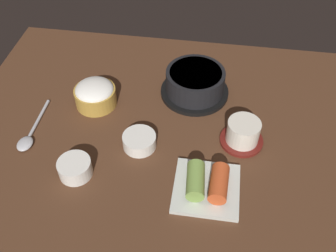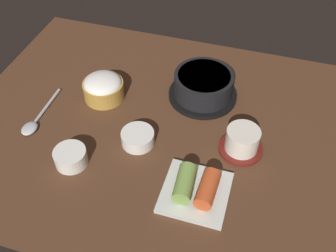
{
  "view_description": "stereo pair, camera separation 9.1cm",
  "coord_description": "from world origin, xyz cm",
  "px_view_note": "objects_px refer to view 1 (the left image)",
  "views": [
    {
      "loc": [
        11.29,
        -63.76,
        71.11
      ],
      "look_at": [
        2.0,
        -2.0,
        5.0
      ],
      "focal_mm": 41.24,
      "sensor_mm": 36.0,
      "label": 1
    },
    {
      "loc": [
        20.15,
        -61.76,
        71.11
      ],
      "look_at": [
        2.0,
        -2.0,
        5.0
      ],
      "focal_mm": 41.24,
      "sensor_mm": 36.0,
      "label": 2
    }
  ],
  "objects_px": {
    "rice_bowl": "(95,94)",
    "spoon": "(29,136)",
    "banchan_cup_center": "(139,141)",
    "side_bowl_near": "(75,168)",
    "tea_cup_with_saucer": "(243,133)",
    "kimchi_plate": "(207,185)",
    "stone_pot": "(195,83)"
  },
  "relations": [
    {
      "from": "tea_cup_with_saucer",
      "to": "spoon",
      "type": "xyz_separation_m",
      "value": [
        -0.5,
        -0.06,
        -0.02
      ]
    },
    {
      "from": "stone_pot",
      "to": "tea_cup_with_saucer",
      "type": "bearing_deg",
      "value": -50.55
    },
    {
      "from": "rice_bowl",
      "to": "banchan_cup_center",
      "type": "distance_m",
      "value": 0.19
    },
    {
      "from": "rice_bowl",
      "to": "banchan_cup_center",
      "type": "relative_size",
      "value": 1.36
    },
    {
      "from": "tea_cup_with_saucer",
      "to": "kimchi_plate",
      "type": "height_order",
      "value": "tea_cup_with_saucer"
    },
    {
      "from": "stone_pot",
      "to": "kimchi_plate",
      "type": "height_order",
      "value": "stone_pot"
    },
    {
      "from": "stone_pot",
      "to": "rice_bowl",
      "type": "bearing_deg",
      "value": -162.61
    },
    {
      "from": "kimchi_plate",
      "to": "banchan_cup_center",
      "type": "bearing_deg",
      "value": 148.7
    },
    {
      "from": "tea_cup_with_saucer",
      "to": "banchan_cup_center",
      "type": "relative_size",
      "value": 1.31
    },
    {
      "from": "banchan_cup_center",
      "to": "spoon",
      "type": "distance_m",
      "value": 0.27
    },
    {
      "from": "tea_cup_with_saucer",
      "to": "side_bowl_near",
      "type": "bearing_deg",
      "value": -157.51
    },
    {
      "from": "banchan_cup_center",
      "to": "kimchi_plate",
      "type": "relative_size",
      "value": 0.56
    },
    {
      "from": "kimchi_plate",
      "to": "side_bowl_near",
      "type": "distance_m",
      "value": 0.29
    },
    {
      "from": "rice_bowl",
      "to": "spoon",
      "type": "relative_size",
      "value": 0.6
    },
    {
      "from": "side_bowl_near",
      "to": "stone_pot",
      "type": "bearing_deg",
      "value": 52.72
    },
    {
      "from": "tea_cup_with_saucer",
      "to": "banchan_cup_center",
      "type": "height_order",
      "value": "tea_cup_with_saucer"
    },
    {
      "from": "spoon",
      "to": "tea_cup_with_saucer",
      "type": "bearing_deg",
      "value": 7.37
    },
    {
      "from": "banchan_cup_center",
      "to": "side_bowl_near",
      "type": "xyz_separation_m",
      "value": [
        -0.12,
        -0.1,
        0.0
      ]
    },
    {
      "from": "rice_bowl",
      "to": "spoon",
      "type": "height_order",
      "value": "rice_bowl"
    },
    {
      "from": "stone_pot",
      "to": "banchan_cup_center",
      "type": "xyz_separation_m",
      "value": [
        -0.11,
        -0.2,
        -0.02
      ]
    },
    {
      "from": "spoon",
      "to": "banchan_cup_center",
      "type": "bearing_deg",
      "value": 3.51
    },
    {
      "from": "tea_cup_with_saucer",
      "to": "banchan_cup_center",
      "type": "xyz_separation_m",
      "value": [
        -0.24,
        -0.05,
        -0.01
      ]
    },
    {
      "from": "banchan_cup_center",
      "to": "spoon",
      "type": "xyz_separation_m",
      "value": [
        -0.27,
        -0.02,
        -0.01
      ]
    },
    {
      "from": "kimchi_plate",
      "to": "tea_cup_with_saucer",
      "type": "bearing_deg",
      "value": 64.54
    },
    {
      "from": "rice_bowl",
      "to": "spoon",
      "type": "bearing_deg",
      "value": -131.56
    },
    {
      "from": "rice_bowl",
      "to": "tea_cup_with_saucer",
      "type": "xyz_separation_m",
      "value": [
        0.38,
        -0.08,
        -0.0
      ]
    },
    {
      "from": "rice_bowl",
      "to": "tea_cup_with_saucer",
      "type": "height_order",
      "value": "rice_bowl"
    },
    {
      "from": "stone_pot",
      "to": "side_bowl_near",
      "type": "bearing_deg",
      "value": -127.28
    },
    {
      "from": "kimchi_plate",
      "to": "side_bowl_near",
      "type": "xyz_separation_m",
      "value": [
        -0.29,
        0.0,
        0.0
      ]
    },
    {
      "from": "stone_pot",
      "to": "tea_cup_with_saucer",
      "type": "xyz_separation_m",
      "value": [
        0.13,
        -0.15,
        -0.01
      ]
    },
    {
      "from": "spoon",
      "to": "stone_pot",
      "type": "bearing_deg",
      "value": 30.44
    },
    {
      "from": "rice_bowl",
      "to": "kimchi_plate",
      "type": "bearing_deg",
      "value": -36.56
    }
  ]
}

